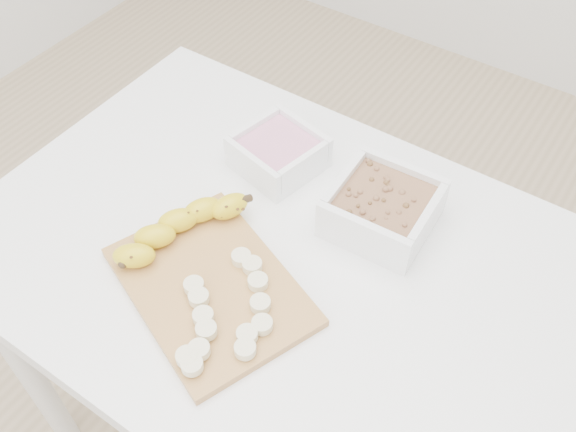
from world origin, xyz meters
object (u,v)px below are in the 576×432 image
Objects in this scene: bowl_yogurt at (278,152)px; banana at (178,229)px; table at (278,287)px; cutting_board at (210,286)px; bowl_granola at (383,208)px.

bowl_yogurt is 0.71× the size of banana.
bowl_yogurt reaches higher than table.
cutting_board is at bearing -76.38° from bowl_yogurt.
bowl_granola is (0.22, -0.02, 0.01)m from bowl_yogurt.
table is 3.24× the size of cutting_board.
banana is (-0.10, 0.04, 0.03)m from cutting_board.
bowl_yogurt is 0.29m from cutting_board.
bowl_yogurt is at bearing 103.62° from cutting_board.
bowl_granola is 0.33m from banana.
bowl_granola reaches higher than table.
banana is (-0.03, -0.24, 0.00)m from bowl_yogurt.
banana is at bearing 155.75° from cutting_board.
bowl_granola reaches higher than bowl_yogurt.
bowl_granola is at bearing 72.73° from banana.
bowl_yogurt reaches higher than cutting_board.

